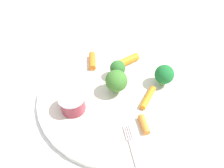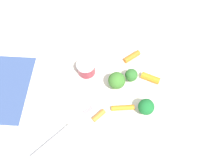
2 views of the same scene
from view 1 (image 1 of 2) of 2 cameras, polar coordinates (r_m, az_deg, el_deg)
name	(u,v)px [view 1 (image 1 of 2)]	position (r m, az deg, el deg)	size (l,w,h in m)	color
ground_plane	(116,95)	(0.43, 1.12, -3.01)	(2.40, 2.40, 0.00)	silver
plate	(116,93)	(0.42, 1.13, -2.49)	(0.31, 0.31, 0.01)	silver
sauce_cup	(72,103)	(0.39, -10.67, -5.05)	(0.05, 0.05, 0.03)	maroon
broccoli_floret_0	(115,82)	(0.40, 0.88, 0.52)	(0.04, 0.04, 0.05)	#7DBA5F
broccoli_floret_1	(118,68)	(0.43, 1.55, 4.26)	(0.03, 0.03, 0.04)	#7EBC62
broccoli_floret_2	(164,75)	(0.43, 13.98, 2.48)	(0.04, 0.04, 0.05)	#8BBE69
carrot_stick_0	(131,60)	(0.47, 5.14, 6.37)	(0.02, 0.02, 0.05)	orange
carrot_stick_1	(148,97)	(0.41, 9.75, -3.49)	(0.01, 0.01, 0.06)	orange
carrot_stick_2	(144,124)	(0.37, 8.63, -10.78)	(0.01, 0.01, 0.04)	orange
carrot_stick_3	(92,61)	(0.48, -5.37, 6.25)	(0.01, 0.01, 0.05)	orange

